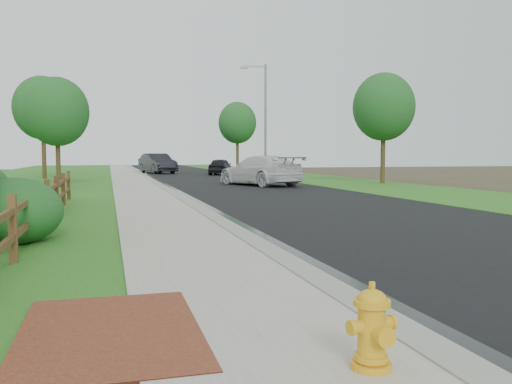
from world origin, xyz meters
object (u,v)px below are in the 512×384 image
object	(u,v)px
ranch_fence	(41,205)
fire_hydrant	(372,329)
dark_car_mid	(221,166)
white_suv	(260,170)
streetlight	(263,114)

from	to	relation	value
ranch_fence	fire_hydrant	size ratio (longest dim) A/B	25.67
dark_car_mid	fire_hydrant	bearing A→B (deg)	100.95
white_suv	streetlight	xyz separation A→B (m)	(2.83, 9.14, 3.76)
ranch_fence	white_suv	size ratio (longest dim) A/B	3.05
ranch_fence	dark_car_mid	bearing A→B (deg)	71.81
white_suv	fire_hydrant	bearing A→B (deg)	55.50
dark_car_mid	white_suv	bearing A→B (deg)	107.13
ranch_fence	streetlight	bearing A→B (deg)	64.05
dark_car_mid	streetlight	xyz separation A→B (m)	(1.79, -6.54, 3.89)
fire_hydrant	dark_car_mid	size ratio (longest dim) A/B	0.17
white_suv	ranch_fence	bearing A→B (deg)	38.76
ranch_fence	fire_hydrant	bearing A→B (deg)	-69.56
streetlight	white_suv	bearing A→B (deg)	-107.18
dark_car_mid	streetlight	world-z (taller)	streetlight
fire_hydrant	ranch_fence	bearing A→B (deg)	110.44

